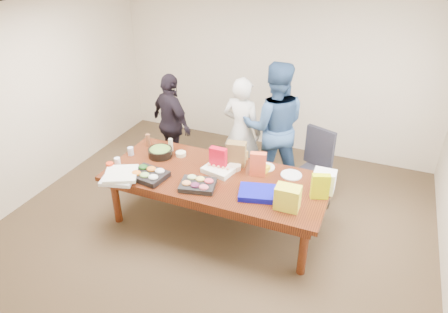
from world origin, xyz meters
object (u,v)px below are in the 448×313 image
at_px(office_chair, 315,171).
at_px(person_right, 274,127).
at_px(person_center, 242,131).
at_px(conference_table, 216,200).
at_px(salad_bowl, 160,152).
at_px(sheet_cake, 218,170).

relative_size(office_chair, person_right, 0.54).
bearing_deg(person_right, person_center, -12.72).
relative_size(conference_table, office_chair, 2.70).
bearing_deg(salad_bowl, person_right, 39.39).
distance_m(person_center, sheet_cake, 1.09).
bearing_deg(salad_bowl, sheet_cake, -5.38).
height_order(conference_table, person_center, person_center).
relative_size(office_chair, sheet_cake, 2.80).
bearing_deg(sheet_cake, conference_table, -71.52).
xyz_separation_m(conference_table, person_center, (-0.10, 1.18, 0.46)).
distance_m(person_right, salad_bowl, 1.67).
xyz_separation_m(person_right, sheet_cake, (-0.39, -1.14, -0.18)).
height_order(sheet_cake, salad_bowl, salad_bowl).
xyz_separation_m(person_right, salad_bowl, (-1.28, -1.05, -0.16)).
xyz_separation_m(office_chair, sheet_cake, (-1.08, -0.88, 0.26)).
distance_m(person_center, salad_bowl, 1.29).
xyz_separation_m(person_center, sheet_cake, (0.09, -1.08, -0.05)).
bearing_deg(salad_bowl, office_chair, 21.86).
relative_size(person_right, salad_bowl, 5.80).
xyz_separation_m(office_chair, salad_bowl, (-1.98, -0.79, 0.28)).
height_order(office_chair, salad_bowl, office_chair).
height_order(person_center, person_right, person_right).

